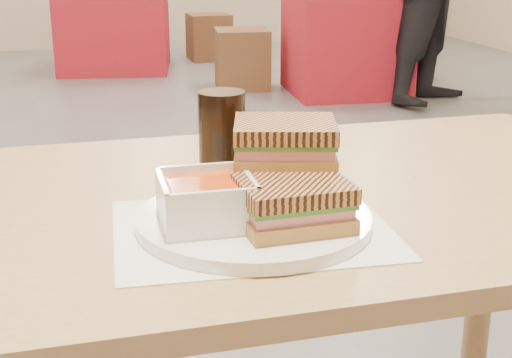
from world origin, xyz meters
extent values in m
cube|color=#A18856|center=(0.08, -1.86, 0.73)|extent=(1.22, 0.74, 0.03)
cylinder|color=#A18856|center=(0.62, -1.54, 0.36)|extent=(0.06, 0.06, 0.72)
cube|color=white|center=(0.01, -1.99, 0.75)|extent=(0.35, 0.28, 0.00)
cylinder|color=white|center=(0.01, -1.98, 0.76)|extent=(0.30, 0.30, 0.02)
cube|color=white|center=(-0.05, -2.00, 0.79)|extent=(0.11, 0.11, 0.05)
cube|color=#D05714|center=(-0.05, -2.00, 0.82)|extent=(0.09, 0.09, 0.01)
cube|color=white|center=(0.00, -2.00, 0.82)|extent=(0.01, 0.11, 0.01)
cube|color=white|center=(-0.10, -2.00, 0.82)|extent=(0.01, 0.11, 0.01)
cube|color=white|center=(-0.05, -1.94, 0.82)|extent=(0.11, 0.01, 0.01)
cube|color=white|center=(-0.05, -2.05, 0.82)|extent=(0.11, 0.01, 0.01)
cube|color=#A47E3A|center=(0.05, -2.03, 0.78)|extent=(0.14, 0.12, 0.02)
cube|color=#CB7981|center=(0.05, -2.03, 0.79)|extent=(0.13, 0.11, 0.01)
cube|color=#386B23|center=(0.05, -2.03, 0.80)|extent=(0.13, 0.11, 0.01)
cube|color=#A2653B|center=(0.05, -2.03, 0.82)|extent=(0.14, 0.12, 0.02)
cube|color=#A47E3A|center=(0.06, -1.94, 0.83)|extent=(0.15, 0.14, 0.02)
cube|color=#CB7981|center=(0.06, -1.94, 0.84)|extent=(0.14, 0.13, 0.01)
cube|color=#386B23|center=(0.06, -1.94, 0.85)|extent=(0.15, 0.13, 0.01)
cube|color=#A2653B|center=(0.06, -1.94, 0.87)|extent=(0.15, 0.14, 0.02)
cylinder|color=black|center=(0.00, -1.83, 0.82)|extent=(0.07, 0.07, 0.14)
cube|color=#AB1525|center=(1.70, 2.24, 0.35)|extent=(0.84, 0.84, 0.70)
cube|color=#AB1525|center=(0.12, 3.66, 0.39)|extent=(1.02, 1.02, 0.79)
cube|color=brown|center=(1.01, 2.59, 0.22)|extent=(0.44, 0.44, 0.44)
cube|color=brown|center=(2.38, 2.69, 0.20)|extent=(0.43, 0.43, 0.41)
cube|color=brown|center=(0.14, 4.14, 0.25)|extent=(0.46, 0.46, 0.49)
cube|color=brown|center=(1.00, 3.99, 0.21)|extent=(0.39, 0.39, 0.42)
camera|label=1|loc=(-0.19, -2.82, 1.10)|focal=51.49mm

